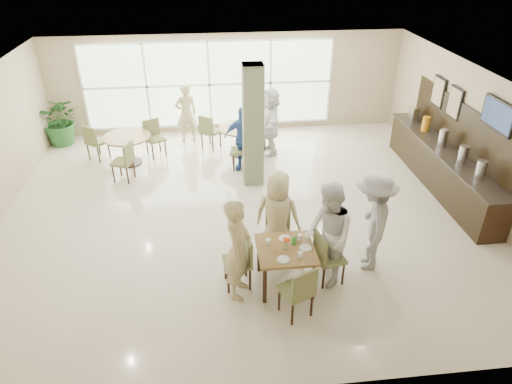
{
  "coord_description": "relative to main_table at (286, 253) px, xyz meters",
  "views": [
    {
      "loc": [
        -0.59,
        -8.31,
        5.26
      ],
      "look_at": [
        0.2,
        -1.2,
        1.1
      ],
      "focal_mm": 32.0,
      "sensor_mm": 36.0,
      "label": 1
    }
  ],
  "objects": [
    {
      "name": "ground",
      "position": [
        -0.55,
        2.46,
        -0.65
      ],
      "size": [
        10.0,
        10.0,
        0.0
      ],
      "primitive_type": "plane",
      "color": "beige",
      "rests_on": "ground"
    },
    {
      "name": "room_shell",
      "position": [
        -0.55,
        2.46,
        1.05
      ],
      "size": [
        10.0,
        10.0,
        10.0
      ],
      "color": "white",
      "rests_on": "ground"
    },
    {
      "name": "window_bank",
      "position": [
        -1.05,
        6.92,
        0.75
      ],
      "size": [
        7.0,
        0.04,
        7.0
      ],
      "color": "silver",
      "rests_on": "ground"
    },
    {
      "name": "column",
      "position": [
        -0.15,
        3.66,
        0.75
      ],
      "size": [
        0.45,
        0.45,
        2.8
      ],
      "primitive_type": "cube",
      "color": "#5E6B4A",
      "rests_on": "ground"
    },
    {
      "name": "main_table",
      "position": [
        0.0,
        0.0,
        0.0
      ],
      "size": [
        0.94,
        0.94,
        0.75
      ],
      "color": "brown",
      "rests_on": "ground"
    },
    {
      "name": "round_table_left",
      "position": [
        -3.19,
        5.0,
        -0.07
      ],
      "size": [
        1.18,
        1.18,
        0.75
      ],
      "color": "brown",
      "rests_on": "ground"
    },
    {
      "name": "round_table_right",
      "position": [
        -0.32,
        5.26,
        -0.07
      ],
      "size": [
        1.14,
        1.14,
        0.75
      ],
      "color": "brown",
      "rests_on": "ground"
    },
    {
      "name": "chairs_main_table",
      "position": [
        0.01,
        0.03,
        -0.18
      ],
      "size": [
        2.06,
        1.93,
        0.95
      ],
      "color": "#5C6538",
      "rests_on": "ground"
    },
    {
      "name": "chairs_table_left",
      "position": [
        -3.26,
        4.94,
        -0.18
      ],
      "size": [
        2.1,
        1.88,
        0.95
      ],
      "color": "#5C6538",
      "rests_on": "ground"
    },
    {
      "name": "chairs_table_right",
      "position": [
        -0.38,
        5.26,
        -0.18
      ],
      "size": [
        2.06,
        1.85,
        0.95
      ],
      "color": "#5C6538",
      "rests_on": "ground"
    },
    {
      "name": "tabletop_clutter",
      "position": [
        0.05,
        0.01,
        0.16
      ],
      "size": [
        0.73,
        0.75,
        0.21
      ],
      "color": "white",
      "rests_on": "main_table"
    },
    {
      "name": "buffet_counter",
      "position": [
        4.15,
        2.97,
        -0.1
      ],
      "size": [
        0.64,
        4.7,
        1.95
      ],
      "color": "black",
      "rests_on": "ground"
    },
    {
      "name": "wall_tv",
      "position": [
        4.39,
        1.86,
        1.5
      ],
      "size": [
        0.06,
        1.0,
        0.58
      ],
      "color": "black",
      "rests_on": "ground"
    },
    {
      "name": "framed_art_a",
      "position": [
        4.4,
        3.46,
        1.2
      ],
      "size": [
        0.05,
        0.55,
        0.7
      ],
      "color": "black",
      "rests_on": "ground"
    },
    {
      "name": "framed_art_b",
      "position": [
        4.4,
        4.26,
        1.2
      ],
      "size": [
        0.05,
        0.55,
        0.7
      ],
      "color": "black",
      "rests_on": "ground"
    },
    {
      "name": "potted_plant",
      "position": [
        -5.16,
        6.45,
        0.04
      ],
      "size": [
        1.3,
        1.3,
        1.4
      ],
      "primitive_type": "imported",
      "rotation": [
        0.0,
        0.0,
        -0.03
      ],
      "color": "#255D27",
      "rests_on": "ground"
    },
    {
      "name": "teen_left",
      "position": [
        -0.78,
        -0.12,
        0.23
      ],
      "size": [
        0.59,
        0.74,
        1.77
      ],
      "primitive_type": "imported",
      "rotation": [
        0.0,
        0.0,
        1.27
      ],
      "color": "tan",
      "rests_on": "ground"
    },
    {
      "name": "teen_far",
      "position": [
        -0.01,
        0.83,
        0.19
      ],
      "size": [
        0.94,
        0.74,
        1.69
      ],
      "primitive_type": "imported",
      "rotation": [
        0.0,
        0.0,
        2.74
      ],
      "color": "tan",
      "rests_on": "ground"
    },
    {
      "name": "teen_right",
      "position": [
        0.7,
        0.04,
        0.27
      ],
      "size": [
        0.78,
        0.96,
        1.85
      ],
      "primitive_type": "imported",
      "rotation": [
        0.0,
        0.0,
        -1.48
      ],
      "color": "white",
      "rests_on": "ground"
    },
    {
      "name": "teen_standing",
      "position": [
        1.55,
        0.34,
        0.27
      ],
      "size": [
        1.02,
        1.35,
        1.85
      ],
      "primitive_type": "imported",
      "rotation": [
        0.0,
        0.0,
        -1.88
      ],
      "color": "#9B9B9D",
      "rests_on": "ground"
    },
    {
      "name": "adult_a",
      "position": [
        -0.33,
        4.38,
        0.15
      ],
      "size": [
        1.07,
        0.84,
        1.61
      ],
      "primitive_type": "imported",
      "rotation": [
        0.0,
        0.0,
        -0.37
      ],
      "color": "#3A60AF",
      "rests_on": "ground"
    },
    {
      "name": "adult_b",
      "position": [
        0.46,
        5.26,
        0.23
      ],
      "size": [
        0.83,
        1.69,
        1.77
      ],
      "primitive_type": "imported",
      "rotation": [
        0.0,
        0.0,
        -1.5
      ],
      "color": "white",
      "rests_on": "ground"
    },
    {
      "name": "adult_standing",
      "position": [
        -1.73,
        6.24,
        0.17
      ],
      "size": [
        0.69,
        0.55,
        1.65
      ],
      "primitive_type": "imported",
      "rotation": [
        0.0,
        0.0,
        3.43
      ],
      "color": "tan",
      "rests_on": "ground"
    }
  ]
}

